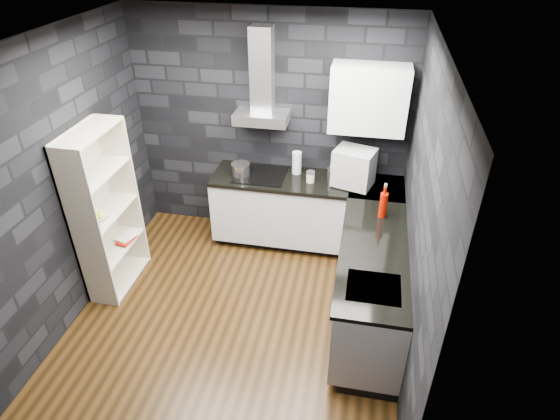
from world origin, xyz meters
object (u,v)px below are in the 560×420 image
(storage_jar, at_px, (310,177))
(red_bottle, at_px, (383,205))
(glass_vase, at_px, (297,163))
(appliance_garage, at_px, (354,167))
(pot, at_px, (241,170))
(bookshelf, at_px, (106,212))
(fruit_bowl, at_px, (99,216))
(utensil_crock, at_px, (332,173))

(storage_jar, bearing_deg, red_bottle, -35.15)
(storage_jar, bearing_deg, glass_vase, 136.00)
(glass_vase, height_order, red_bottle, glass_vase)
(appliance_garage, distance_m, red_bottle, 0.67)
(storage_jar, bearing_deg, appliance_garage, 1.38)
(appliance_garage, relative_size, red_bottle, 1.59)
(pot, relative_size, red_bottle, 0.79)
(glass_vase, distance_m, red_bottle, 1.24)
(pot, relative_size, bookshelf, 0.12)
(pot, distance_m, fruit_bowl, 1.64)
(red_bottle, bearing_deg, pot, 160.71)
(pot, xyz_separation_m, utensil_crock, (1.04, 0.12, -0.00))
(storage_jar, bearing_deg, bookshelf, -152.13)
(pot, relative_size, fruit_bowl, 1.04)
(storage_jar, distance_m, bookshelf, 2.22)
(utensil_crock, bearing_deg, red_bottle, -49.95)
(bookshelf, bearing_deg, pot, 25.95)
(utensil_crock, xyz_separation_m, bookshelf, (-2.19, -1.16, -0.07))
(appliance_garage, xyz_separation_m, fruit_bowl, (-2.44, -1.17, -0.19))
(utensil_crock, distance_m, appliance_garage, 0.31)
(pot, distance_m, appliance_garage, 1.30)
(appliance_garage, bearing_deg, storage_jar, -162.27)
(glass_vase, relative_size, bookshelf, 0.15)
(appliance_garage, xyz_separation_m, red_bottle, (0.33, -0.58, -0.09))
(glass_vase, bearing_deg, pot, -163.76)
(glass_vase, bearing_deg, red_bottle, -37.00)
(glass_vase, relative_size, appliance_garage, 0.63)
(appliance_garage, height_order, red_bottle, appliance_garage)
(pot, bearing_deg, storage_jar, 0.07)
(glass_vase, bearing_deg, utensil_crock, -8.27)
(fruit_bowl, bearing_deg, storage_jar, 30.62)
(utensil_crock, relative_size, red_bottle, 0.52)
(pot, height_order, fruit_bowl, pot)
(appliance_garage, relative_size, bookshelf, 0.23)
(appliance_garage, bearing_deg, glass_vase, -178.00)
(utensil_crock, height_order, bookshelf, bookshelf)
(utensil_crock, relative_size, bookshelf, 0.08)
(bookshelf, bearing_deg, storage_jar, 11.79)
(storage_jar, height_order, utensil_crock, utensil_crock)
(red_bottle, height_order, bookshelf, bookshelf)
(fruit_bowl, bearing_deg, bookshelf, 90.00)
(glass_vase, distance_m, storage_jar, 0.27)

